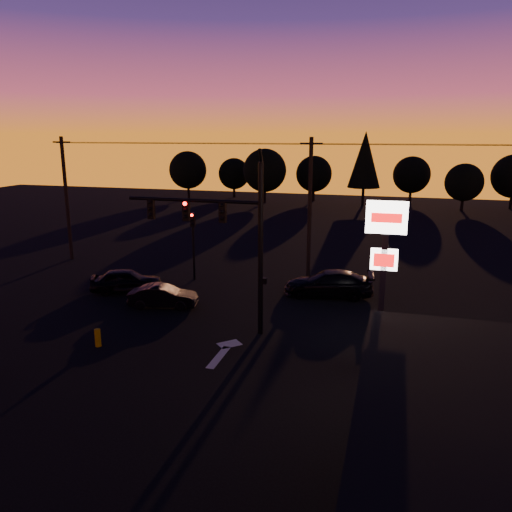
{
  "coord_description": "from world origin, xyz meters",
  "views": [
    {
      "loc": [
        7.33,
        -17.27,
        9.21
      ],
      "look_at": [
        1.0,
        5.0,
        3.5
      ],
      "focal_mm": 35.0,
      "sensor_mm": 36.0,
      "label": 1
    }
  ],
  "objects_px": {
    "secondary_signal": "(193,236)",
    "bollard": "(98,338)",
    "pylon_sign": "(385,251)",
    "traffic_signal_mast": "(227,229)",
    "car_left": "(126,280)",
    "suv_parked": "(407,438)",
    "car_right": "(329,284)",
    "car_mid": "(163,296)"
  },
  "relations": [
    {
      "from": "traffic_signal_mast",
      "to": "bollard",
      "type": "xyz_separation_m",
      "value": [
        -4.95,
        -3.4,
        -4.53
      ]
    },
    {
      "from": "bollard",
      "to": "secondary_signal",
      "type": "bearing_deg",
      "value": 89.76
    },
    {
      "from": "bollard",
      "to": "car_left",
      "type": "distance_m",
      "value": 7.88
    },
    {
      "from": "secondary_signal",
      "to": "car_left",
      "type": "xyz_separation_m",
      "value": [
        -2.86,
        -3.54,
        -2.16
      ]
    },
    {
      "from": "traffic_signal_mast",
      "to": "car_mid",
      "type": "height_order",
      "value": "traffic_signal_mast"
    },
    {
      "from": "traffic_signal_mast",
      "to": "car_mid",
      "type": "xyz_separation_m",
      "value": [
        -4.47,
        2.13,
        -4.33
      ]
    },
    {
      "from": "secondary_signal",
      "to": "bollard",
      "type": "height_order",
      "value": "secondary_signal"
    },
    {
      "from": "bollard",
      "to": "car_right",
      "type": "distance_m",
      "value": 13.29
    },
    {
      "from": "traffic_signal_mast",
      "to": "pylon_sign",
      "type": "distance_m",
      "value": 7.52
    },
    {
      "from": "car_right",
      "to": "pylon_sign",
      "type": "bearing_deg",
      "value": 12.52
    },
    {
      "from": "traffic_signal_mast",
      "to": "pylon_sign",
      "type": "relative_size",
      "value": 1.26
    },
    {
      "from": "secondary_signal",
      "to": "car_left",
      "type": "distance_m",
      "value": 5.04
    },
    {
      "from": "traffic_signal_mast",
      "to": "car_left",
      "type": "xyz_separation_m",
      "value": [
        -7.76,
        3.96,
        -4.23
      ]
    },
    {
      "from": "secondary_signal",
      "to": "suv_parked",
      "type": "distance_m",
      "value": 20.21
    },
    {
      "from": "car_mid",
      "to": "suv_parked",
      "type": "xyz_separation_m",
      "value": [
        12.63,
        -9.89,
        0.0
      ]
    },
    {
      "from": "suv_parked",
      "to": "car_right",
      "type": "bearing_deg",
      "value": 115.32
    },
    {
      "from": "suv_parked",
      "to": "bollard",
      "type": "bearing_deg",
      "value": 170.33
    },
    {
      "from": "secondary_signal",
      "to": "traffic_signal_mast",
      "type": "bearing_deg",
      "value": -56.81
    },
    {
      "from": "traffic_signal_mast",
      "to": "car_left",
      "type": "relative_size",
      "value": 2.08
    },
    {
      "from": "bollard",
      "to": "car_mid",
      "type": "height_order",
      "value": "car_mid"
    },
    {
      "from": "secondary_signal",
      "to": "bollard",
      "type": "xyz_separation_m",
      "value": [
        -0.05,
        -10.89,
        -2.46
      ]
    },
    {
      "from": "bollard",
      "to": "car_mid",
      "type": "distance_m",
      "value": 5.55
    },
    {
      "from": "car_left",
      "to": "suv_parked",
      "type": "distance_m",
      "value": 19.77
    },
    {
      "from": "traffic_signal_mast",
      "to": "car_left",
      "type": "bearing_deg",
      "value": 152.99
    },
    {
      "from": "traffic_signal_mast",
      "to": "car_left",
      "type": "height_order",
      "value": "traffic_signal_mast"
    },
    {
      "from": "car_left",
      "to": "bollard",
      "type": "bearing_deg",
      "value": 178.45
    },
    {
      "from": "traffic_signal_mast",
      "to": "car_right",
      "type": "xyz_separation_m",
      "value": [
        3.92,
        6.5,
        -4.19
      ]
    },
    {
      "from": "secondary_signal",
      "to": "pylon_sign",
      "type": "relative_size",
      "value": 0.64
    },
    {
      "from": "car_left",
      "to": "pylon_sign",
      "type": "bearing_deg",
      "value": -135.98
    },
    {
      "from": "traffic_signal_mast",
      "to": "car_mid",
      "type": "distance_m",
      "value": 6.58
    },
    {
      "from": "pylon_sign",
      "to": "traffic_signal_mast",
      "type": "bearing_deg",
      "value": 160.64
    },
    {
      "from": "car_left",
      "to": "car_mid",
      "type": "bearing_deg",
      "value": -141.52
    },
    {
      "from": "pylon_sign",
      "to": "bollard",
      "type": "xyz_separation_m",
      "value": [
        -12.05,
        -0.9,
        -4.51
      ]
    },
    {
      "from": "car_left",
      "to": "car_right",
      "type": "height_order",
      "value": "car_right"
    },
    {
      "from": "bollard",
      "to": "car_left",
      "type": "bearing_deg",
      "value": 110.95
    },
    {
      "from": "car_mid",
      "to": "suv_parked",
      "type": "relative_size",
      "value": 0.84
    },
    {
      "from": "pylon_sign",
      "to": "bollard",
      "type": "relative_size",
      "value": 8.46
    },
    {
      "from": "car_left",
      "to": "car_mid",
      "type": "distance_m",
      "value": 3.76
    },
    {
      "from": "secondary_signal",
      "to": "car_right",
      "type": "xyz_separation_m",
      "value": [
        8.82,
        -0.99,
        -2.12
      ]
    },
    {
      "from": "traffic_signal_mast",
      "to": "pylon_sign",
      "type": "xyz_separation_m",
      "value": [
        7.1,
        -2.49,
        -0.02
      ]
    },
    {
      "from": "bollard",
      "to": "car_mid",
      "type": "bearing_deg",
      "value": 85.09
    },
    {
      "from": "car_left",
      "to": "suv_parked",
      "type": "relative_size",
      "value": 0.94
    }
  ]
}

